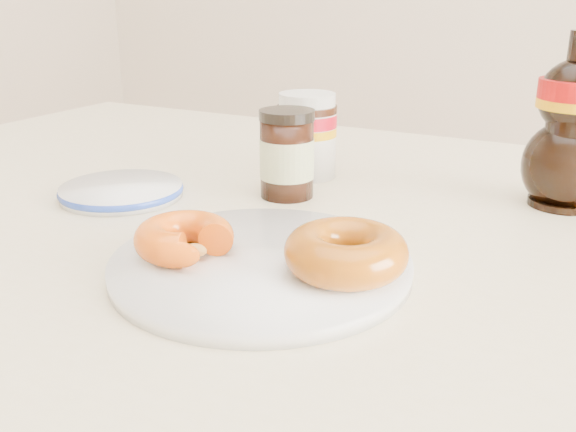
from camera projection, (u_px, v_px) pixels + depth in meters
The scene contains 8 objects.
dining_table at pixel (306, 285), 0.72m from camera, with size 1.40×0.90×0.75m.
plate at pixel (261, 264), 0.55m from camera, with size 0.26×0.26×0.01m.
donut_bitten at pixel (184, 238), 0.55m from camera, with size 0.09×0.09×0.03m, color #E2490C.
donut_whole at pixel (346, 252), 0.52m from camera, with size 0.10×0.10×0.04m, color #913809.
nutella_jar at pixel (307, 132), 0.82m from camera, with size 0.08×0.08×0.11m.
syrup_bottle at pixel (574, 122), 0.69m from camera, with size 0.10×0.08×0.19m, color black, non-canonical shape.
dark_jar at pixel (287, 155), 0.74m from camera, with size 0.06×0.06×0.10m.
blue_rim_saucer at pixel (121, 191), 0.75m from camera, with size 0.14×0.14×0.01m.
Camera 1 is at (0.29, -0.48, 0.98)m, focal length 40.00 mm.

